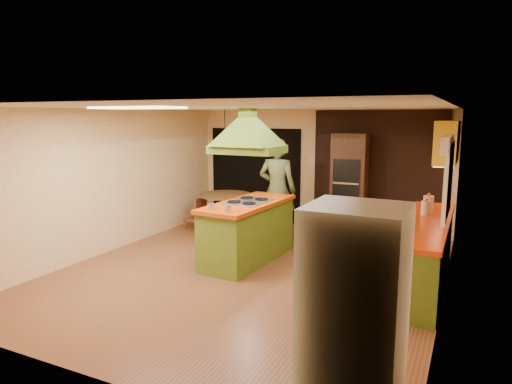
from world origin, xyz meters
The scene contains 21 objects.
ground centered at (0.00, 0.00, 0.00)m, with size 6.50×6.50×0.00m, color brown.
room_walls centered at (0.00, 0.00, 1.25)m, with size 5.50×6.50×6.50m.
ceiling_plane centered at (0.00, 0.00, 2.50)m, with size 6.50×6.50×0.00m, color silver.
brick_panel centered at (1.25, 3.23, 1.25)m, with size 2.64×0.03×2.50m, color #381E14.
nook_opening centered at (-1.50, 3.23, 1.05)m, with size 2.20×0.03×2.10m, color black.
right_counter centered at (2.45, 0.60, 0.46)m, with size 0.62×3.05×0.92m.
upper_cabinets centered at (2.57, 2.20, 1.95)m, with size 0.34×1.40×0.70m, color yellow.
window_right centered at (2.70, 0.40, 1.77)m, with size 0.12×1.35×1.06m.
fluor_panel centered at (-1.10, -1.20, 2.48)m, with size 1.20×0.60×0.03m, color white.
kitchen_island centered at (-0.28, 0.45, 0.50)m, with size 0.93×2.04×1.01m.
range_hood centered at (-0.28, 0.45, 2.25)m, with size 1.09×0.78×0.80m.
man centered at (-0.33, 1.79, 0.99)m, with size 0.72×0.47×1.97m, color #4B532C.
refrigerator centered at (2.26, -2.85, 0.87)m, with size 0.72×0.68×1.74m, color white.
wall_oven centered at (0.76, 2.95, 1.02)m, with size 0.70×0.63×2.04m.
dining_table centered at (-1.59, 2.01, 0.56)m, with size 1.06×1.06×0.79m.
chair_left centered at (-2.29, 1.91, 0.34)m, with size 0.37×0.37×0.68m, color brown, non-canonical shape.
chair_near centered at (-1.34, 1.36, 0.37)m, with size 0.40×0.40×0.73m, color brown, non-canonical shape.
pendant_lamp centered at (-1.59, 2.01, 1.90)m, with size 0.30×0.30×0.20m, color #FF9E3F.
canister_large centered at (2.40, 1.39, 1.03)m, with size 0.16×0.16×0.23m, color beige.
canister_medium centered at (2.40, 1.02, 1.02)m, with size 0.15×0.15×0.21m, color beige.
canister_small centered at (2.40, 1.40, 1.01)m, with size 0.13×0.13×0.17m, color #FAE5C9.
Camera 1 is at (2.99, -6.08, 2.38)m, focal length 32.00 mm.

